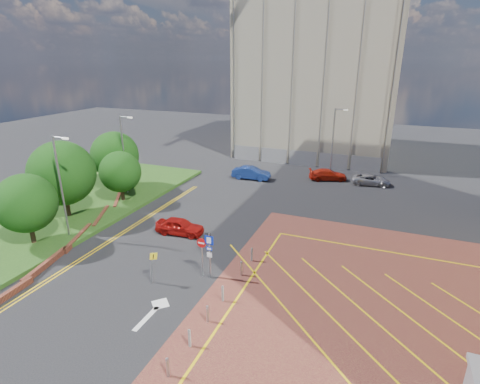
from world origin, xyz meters
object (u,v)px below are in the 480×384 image
Objects in this scene: tree_a at (26,203)px; tree_d at (115,155)px; sign_cluster at (207,251)px; tree_c at (120,172)px; tree_b at (62,173)px; car_red_back at (328,175)px; lamp_left_near at (61,183)px; car_silver_back at (371,180)px; warning_sign at (153,264)px; car_red_left at (180,226)px; lamp_back at (334,139)px; car_blue_back at (251,173)px; lamp_left_far at (124,152)px.

tree_d is at bearing 100.89° from tree_a.
tree_d is 20.74m from sign_cluster.
tree_c is 16.53m from sign_cluster.
tree_b is 28.30m from car_red_back.
lamp_left_near is (1.08, -8.00, 1.47)m from tree_c.
warning_sign is at bearing 148.24° from car_silver_back.
warning_sign is 0.57× the size of car_red_left.
lamp_back reaches higher than tree_a.
sign_cluster is at bearing -171.10° from car_blue_back.
car_blue_back is (0.33, 16.02, 0.07)m from car_red_left.
car_red_left is at bearing 107.10° from warning_sign.
warning_sign is at bearing -47.43° from lamp_left_far.
sign_cluster is 0.73× the size of car_red_back.
tree_c is (2.00, 5.00, -1.04)m from tree_b.
tree_b reaches higher than warning_sign.
tree_d is 1.39× the size of car_red_back.
car_red_left is (7.76, 3.95, -3.98)m from lamp_left_near.
sign_cluster is at bearing -97.97° from lamp_back.
tree_c is at bearing 68.20° from tree_b.
tree_a reaches higher than warning_sign.
tree_d is (-3.00, 3.00, 0.68)m from tree_c.
tree_a is 11.68m from warning_sign.
lamp_left_far is (-0.42, 12.00, 1.16)m from tree_a.
car_red_back is at bearing 40.35° from tree_c.
tree_d reaches higher than warning_sign.
car_red_back is (3.88, 24.03, -1.32)m from sign_cluster.
lamp_left_near is at bearing 124.62° from car_red_back.
car_red_left is (11.84, -7.05, -3.19)m from tree_d.
lamp_left_near is 3.56× the size of warning_sign.
warning_sign is (11.88, -12.93, -3.23)m from lamp_left_far.
lamp_left_near is at bearing -69.65° from tree_d.
tree_d is at bearing 144.42° from sign_cluster.
car_blue_back is (-8.41, -6.03, -3.62)m from lamp_back.
tree_b is 11.45m from car_red_left.
tree_b is at bearing 165.74° from sign_cluster.
tree_c reaches higher than car_red_left.
car_silver_back is (24.50, 19.97, -3.65)m from tree_b.
car_silver_back is at bearing -110.14° from car_red_back.
warning_sign is at bearing 145.89° from car_red_back.
sign_cluster is at bearing -33.16° from tree_c.
car_red_back is 1.04× the size of car_silver_back.
car_red_left is 0.94× the size of car_silver_back.
sign_cluster is at bearing 152.32° from car_silver_back.
lamp_left_near is 21.90m from car_blue_back.
tree_b is 1.70× the size of car_red_left.
lamp_back is (18.50, 16.00, -0.30)m from lamp_left_far.
car_red_back is 4.82m from car_silver_back.
car_red_left is 21.02m from car_red_back.
warning_sign reaches higher than car_red_back.
sign_cluster is at bearing -14.26° from tree_b.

